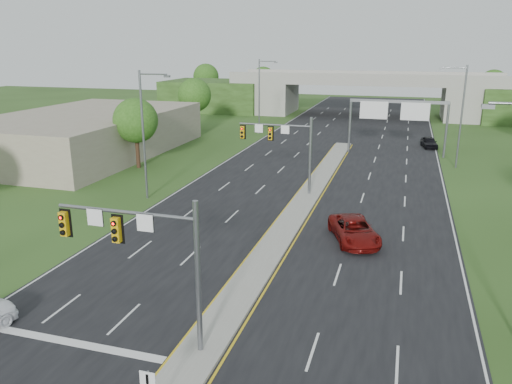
{
  "coord_description": "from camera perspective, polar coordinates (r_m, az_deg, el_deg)",
  "views": [
    {
      "loc": [
        7.8,
        -17.5,
        12.98
      ],
      "look_at": [
        -1.93,
        14.86,
        3.0
      ],
      "focal_mm": 35.0,
      "sensor_mm": 36.0,
      "label": 1
    }
  ],
  "objects": [
    {
      "name": "road",
      "position": [
        54.64,
        8.05,
        2.56
      ],
      "size": [
        24.0,
        160.0,
        0.02
      ],
      "primitive_type": "cube",
      "color": "black",
      "rests_on": "ground"
    },
    {
      "name": "overpass",
      "position": [
        98.27,
        12.31,
        10.58
      ],
      "size": [
        80.0,
        14.0,
        8.1
      ],
      "color": "gray",
      "rests_on": "ground"
    },
    {
      "name": "tree_back_c",
      "position": [
        112.92,
        25.45,
        11.11
      ],
      "size": [
        5.6,
        5.6,
        8.32
      ],
      "color": "#382316",
      "rests_on": "ground"
    },
    {
      "name": "tree_back_b",
      "position": [
        116.19,
        0.83,
        12.76
      ],
      "size": [
        5.6,
        5.6,
        8.32
      ],
      "color": "#382316",
      "rests_on": "ground"
    },
    {
      "name": "tree_l_near",
      "position": [
        55.59,
        -13.6,
        7.93
      ],
      "size": [
        4.8,
        4.8,
        7.6
      ],
      "color": "#382316",
      "rests_on": "ground"
    },
    {
      "name": "lightpole_l_far",
      "position": [
        75.82,
        0.52,
        11.25
      ],
      "size": [
        2.85,
        0.25,
        11.0
      ],
      "color": "slate",
      "rests_on": "ground"
    },
    {
      "name": "sign_gantry",
      "position": [
        62.91,
        15.77,
        8.77
      ],
      "size": [
        11.58,
        0.44,
        6.67
      ],
      "color": "slate",
      "rests_on": "ground"
    },
    {
      "name": "ground",
      "position": [
        23.14,
        -6.33,
        -17.77
      ],
      "size": [
        240.0,
        240.0,
        0.0
      ],
      "primitive_type": "plane",
      "color": "#273F16",
      "rests_on": "ground"
    },
    {
      "name": "car_far_a",
      "position": [
        34.87,
        11.16,
        -4.3
      ],
      "size": [
        4.49,
        6.24,
        1.58
      ],
      "primitive_type": "imported",
      "rotation": [
        0.0,
        0.0,
        0.37
      ],
      "color": "#630C09",
      "rests_on": "road"
    },
    {
      "name": "lane_markings",
      "position": [
        48.92,
        6.24,
        1.0
      ],
      "size": [
        23.72,
        160.0,
        0.01
      ],
      "color": "gold",
      "rests_on": "road"
    },
    {
      "name": "lightpole_r_far",
      "position": [
        58.17,
        22.28,
        8.45
      ],
      "size": [
        2.85,
        0.25,
        11.0
      ],
      "color": "slate",
      "rests_on": "ground"
    },
    {
      "name": "commercial_building",
      "position": [
        65.54,
        -18.89,
        6.37
      ],
      "size": [
        18.0,
        30.0,
        5.0
      ],
      "primitive_type": "cube",
      "color": "gray",
      "rests_on": "ground"
    },
    {
      "name": "signal_mast_far",
      "position": [
        44.38,
        3.35,
        5.71
      ],
      "size": [
        6.62,
        0.6,
        7.0
      ],
      "color": "slate",
      "rests_on": "ground"
    },
    {
      "name": "car_far_c",
      "position": [
        69.57,
        19.18,
        5.39
      ],
      "size": [
        2.41,
        4.37,
        1.41
      ],
      "primitive_type": "imported",
      "rotation": [
        0.0,
        0.0,
        0.19
      ],
      "color": "black",
      "rests_on": "road"
    },
    {
      "name": "tree_l_mid",
      "position": [
        79.52,
        -7.05,
        10.94
      ],
      "size": [
        5.2,
        5.2,
        8.12
      ],
      "color": "#382316",
      "rests_on": "ground"
    },
    {
      "name": "lightpole_l_mid",
      "position": [
        43.57,
        -12.56,
        6.98
      ],
      "size": [
        2.85,
        0.25,
        11.0
      ],
      "color": "slate",
      "rests_on": "ground"
    },
    {
      "name": "signal_mast_near",
      "position": [
        21.75,
        -12.34,
        -6.25
      ],
      "size": [
        6.62,
        0.6,
        7.0
      ],
      "color": "slate",
      "rests_on": "ground"
    },
    {
      "name": "tree_back_a",
      "position": [
        120.75,
        -5.74,
        12.98
      ],
      "size": [
        6.0,
        6.0,
        8.85
      ],
      "color": "#382316",
      "rests_on": "ground"
    },
    {
      "name": "median",
      "position": [
        43.21,
        5.57,
        -0.97
      ],
      "size": [
        2.0,
        54.0,
        0.16
      ],
      "primitive_type": "cube",
      "color": "gray",
      "rests_on": "road"
    }
  ]
}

